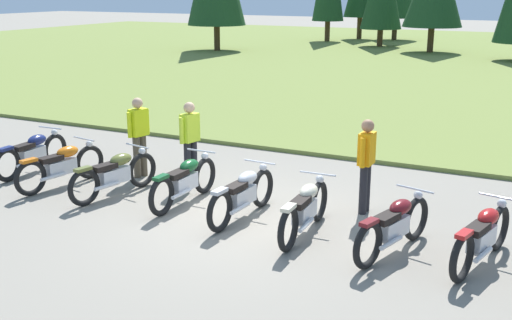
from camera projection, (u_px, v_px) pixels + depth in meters
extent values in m
plane|color=gray|center=(240.00, 219.00, 10.75)|extent=(140.00, 140.00, 0.00)
cube|color=olive|center=(472.00, 60.00, 33.46)|extent=(80.00, 44.00, 0.10)
cylinder|color=#47331E|center=(327.00, 32.00, 44.18)|extent=(0.36, 0.36, 1.52)
cylinder|color=#47331E|center=(395.00, 29.00, 45.30)|extent=(0.36, 0.36, 1.67)
cylinder|color=#47331E|center=(431.00, 40.00, 36.72)|extent=(0.36, 0.36, 1.57)
cylinder|color=#47331E|center=(217.00, 39.00, 37.79)|extent=(0.36, 0.36, 1.61)
cylinder|color=#47331E|center=(359.00, 29.00, 46.06)|extent=(0.36, 0.36, 1.69)
cylinder|color=#47331E|center=(380.00, 38.00, 40.37)|extent=(0.36, 0.36, 1.22)
torus|color=black|center=(55.00, 149.00, 13.94)|extent=(0.13, 0.70, 0.70)
torus|color=black|center=(7.00, 165.00, 12.71)|extent=(0.13, 0.70, 0.70)
cube|color=silver|center=(32.00, 154.00, 13.32)|extent=(0.23, 0.65, 0.28)
ellipsoid|color=navy|center=(37.00, 140.00, 13.40)|extent=(0.28, 0.49, 0.22)
cube|color=black|center=(23.00, 147.00, 13.06)|extent=(0.24, 0.49, 0.10)
cube|color=navy|center=(6.00, 149.00, 12.62)|extent=(0.15, 0.33, 0.06)
cylinder|color=silver|center=(50.00, 128.00, 13.72)|extent=(0.62, 0.06, 0.03)
sphere|color=silver|center=(54.00, 132.00, 13.86)|extent=(0.14, 0.14, 0.14)
cylinder|color=silver|center=(27.00, 163.00, 13.02)|extent=(0.09, 0.55, 0.07)
torus|color=black|center=(90.00, 162.00, 12.94)|extent=(0.22, 0.71, 0.70)
torus|color=black|center=(30.00, 178.00, 11.85)|extent=(0.22, 0.71, 0.70)
cube|color=silver|center=(61.00, 167.00, 12.38)|extent=(0.31, 0.66, 0.28)
ellipsoid|color=orange|center=(67.00, 152.00, 12.45)|extent=(0.34, 0.52, 0.22)
cube|color=black|center=(51.00, 159.00, 12.15)|extent=(0.30, 0.51, 0.10)
cube|color=orange|center=(29.00, 161.00, 11.76)|extent=(0.19, 0.34, 0.06)
cylinder|color=silver|center=(84.00, 139.00, 12.72)|extent=(0.62, 0.14, 0.03)
sphere|color=silver|center=(89.00, 144.00, 12.85)|extent=(0.14, 0.14, 0.14)
cylinder|color=silver|center=(53.00, 177.00, 12.10)|extent=(0.16, 0.55, 0.07)
torus|color=black|center=(142.00, 170.00, 12.38)|extent=(0.23, 0.71, 0.70)
torus|color=black|center=(84.00, 187.00, 11.31)|extent=(0.23, 0.71, 0.70)
cube|color=silver|center=(114.00, 176.00, 11.83)|extent=(0.32, 0.67, 0.28)
ellipsoid|color=brown|center=(121.00, 159.00, 11.89)|extent=(0.35, 0.52, 0.22)
cube|color=black|center=(104.00, 167.00, 11.60)|extent=(0.31, 0.51, 0.10)
cube|color=brown|center=(83.00, 169.00, 11.22)|extent=(0.20, 0.34, 0.06)
cylinder|color=silver|center=(137.00, 146.00, 12.16)|extent=(0.61, 0.15, 0.03)
sphere|color=silver|center=(142.00, 151.00, 12.29)|extent=(0.14, 0.14, 0.14)
cylinder|color=silver|center=(107.00, 186.00, 11.54)|extent=(0.17, 0.55, 0.07)
torus|color=black|center=(205.00, 175.00, 12.02)|extent=(0.11, 0.70, 0.70)
torus|color=black|center=(162.00, 196.00, 10.82)|extent=(0.11, 0.70, 0.70)
cube|color=silver|center=(184.00, 183.00, 11.41)|extent=(0.21, 0.64, 0.28)
ellipsoid|color=#144C23|center=(189.00, 165.00, 11.48)|extent=(0.27, 0.48, 0.22)
cube|color=black|center=(177.00, 174.00, 11.16)|extent=(0.23, 0.48, 0.10)
cube|color=#144C23|center=(161.00, 177.00, 10.73)|extent=(0.15, 0.32, 0.06)
cylinder|color=silver|center=(201.00, 151.00, 11.79)|extent=(0.62, 0.04, 0.03)
sphere|color=silver|center=(205.00, 156.00, 11.93)|extent=(0.14, 0.14, 0.14)
cylinder|color=silver|center=(181.00, 194.00, 11.11)|extent=(0.08, 0.55, 0.07)
torus|color=black|center=(262.00, 188.00, 11.27)|extent=(0.14, 0.70, 0.70)
torus|color=black|center=(220.00, 211.00, 10.10)|extent=(0.14, 0.70, 0.70)
cube|color=silver|center=(242.00, 196.00, 10.67)|extent=(0.24, 0.65, 0.28)
ellipsoid|color=#B7B7BC|center=(248.00, 178.00, 10.75)|extent=(0.29, 0.49, 0.22)
cube|color=black|center=(235.00, 187.00, 10.43)|extent=(0.25, 0.49, 0.10)
cube|color=#B7B7BC|center=(219.00, 191.00, 10.01)|extent=(0.16, 0.33, 0.06)
cylinder|color=silver|center=(260.00, 162.00, 11.05)|extent=(0.62, 0.07, 0.03)
sphere|color=silver|center=(263.00, 167.00, 11.18)|extent=(0.14, 0.14, 0.14)
cylinder|color=silver|center=(240.00, 208.00, 10.38)|extent=(0.10, 0.55, 0.07)
torus|color=black|center=(319.00, 201.00, 10.58)|extent=(0.13, 0.70, 0.70)
torus|color=black|center=(288.00, 229.00, 9.36)|extent=(0.13, 0.70, 0.70)
cube|color=silver|center=(305.00, 211.00, 9.96)|extent=(0.22, 0.65, 0.28)
ellipsoid|color=beige|center=(309.00, 191.00, 10.04)|extent=(0.28, 0.49, 0.22)
cube|color=black|center=(300.00, 202.00, 9.70)|extent=(0.24, 0.49, 0.10)
cube|color=beige|center=(289.00, 208.00, 9.26)|extent=(0.15, 0.33, 0.06)
cylinder|color=silver|center=(318.00, 174.00, 10.36)|extent=(0.62, 0.06, 0.03)
sphere|color=silver|center=(320.00, 179.00, 10.50)|extent=(0.14, 0.14, 0.14)
cylinder|color=silver|center=(306.00, 225.00, 9.66)|extent=(0.09, 0.55, 0.07)
torus|color=black|center=(416.00, 218.00, 9.79)|extent=(0.28, 0.70, 0.70)
torus|color=black|center=(368.00, 245.00, 8.78)|extent=(0.28, 0.70, 0.70)
cube|color=silver|center=(393.00, 228.00, 9.27)|extent=(0.36, 0.67, 0.28)
ellipsoid|color=maroon|center=(401.00, 207.00, 9.32)|extent=(0.37, 0.53, 0.22)
cube|color=black|center=(387.00, 218.00, 9.05)|extent=(0.34, 0.52, 0.10)
cube|color=maroon|center=(369.00, 222.00, 8.69)|extent=(0.22, 0.35, 0.06)
cylinder|color=silver|center=(415.00, 189.00, 9.58)|extent=(0.61, 0.19, 0.03)
sphere|color=silver|center=(418.00, 195.00, 9.70)|extent=(0.14, 0.14, 0.14)
cylinder|color=silver|center=(391.00, 243.00, 8.99)|extent=(0.21, 0.55, 0.07)
torus|color=black|center=(499.00, 228.00, 9.40)|extent=(0.26, 0.70, 0.70)
torus|color=black|center=(462.00, 258.00, 8.37)|extent=(0.26, 0.70, 0.70)
cube|color=silver|center=(482.00, 239.00, 8.87)|extent=(0.34, 0.67, 0.28)
ellipsoid|color=#AD1919|center=(488.00, 217.00, 8.93)|extent=(0.36, 0.53, 0.22)
cube|color=black|center=(477.00, 229.00, 8.65)|extent=(0.32, 0.52, 0.10)
cube|color=#AD1919|center=(464.00, 234.00, 8.28)|extent=(0.21, 0.34, 0.06)
cylinder|color=silver|center=(500.00, 197.00, 9.19)|extent=(0.61, 0.17, 0.03)
sphere|color=silver|center=(502.00, 204.00, 9.32)|extent=(0.14, 0.14, 0.14)
cylinder|color=silver|center=(483.00, 255.00, 8.59)|extent=(0.19, 0.55, 0.07)
cylinder|color=black|center=(363.00, 190.00, 10.88)|extent=(0.14, 0.14, 0.88)
cylinder|color=black|center=(366.00, 187.00, 11.03)|extent=(0.14, 0.14, 0.88)
cube|color=orange|center=(367.00, 149.00, 10.76)|extent=(0.22, 0.36, 0.56)
sphere|color=#9E7051|center=(368.00, 126.00, 10.65)|extent=(0.22, 0.22, 0.22)
cylinder|color=orange|center=(363.00, 153.00, 10.57)|extent=(0.09, 0.09, 0.52)
cylinder|color=orange|center=(371.00, 147.00, 10.96)|extent=(0.09, 0.09, 0.52)
cylinder|color=#4C4233|center=(143.00, 155.00, 13.09)|extent=(0.14, 0.14, 0.88)
cylinder|color=#4C4233|center=(137.00, 157.00, 12.96)|extent=(0.14, 0.14, 0.88)
cube|color=#D8EA19|center=(138.00, 122.00, 12.84)|extent=(0.30, 0.40, 0.56)
sphere|color=tan|center=(137.00, 103.00, 12.73)|extent=(0.22, 0.22, 0.22)
cylinder|color=#D8EA19|center=(147.00, 122.00, 13.01)|extent=(0.09, 0.09, 0.52)
cylinder|color=#D8EA19|center=(129.00, 125.00, 12.67)|extent=(0.09, 0.09, 0.52)
cylinder|color=black|center=(188.00, 164.00, 12.48)|extent=(0.14, 0.14, 0.88)
cylinder|color=black|center=(194.00, 162.00, 12.62)|extent=(0.14, 0.14, 0.88)
cube|color=#C6E52D|center=(190.00, 128.00, 12.36)|extent=(0.29, 0.40, 0.56)
sphere|color=tan|center=(189.00, 108.00, 12.25)|extent=(0.22, 0.22, 0.22)
cylinder|color=#C6E52D|center=(182.00, 131.00, 12.19)|extent=(0.09, 0.09, 0.52)
cylinder|color=#C6E52D|center=(198.00, 127.00, 12.54)|extent=(0.09, 0.09, 0.52)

